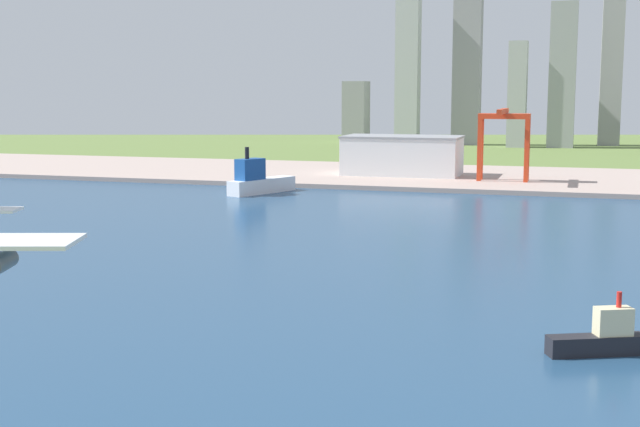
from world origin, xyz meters
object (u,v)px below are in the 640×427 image
ferry_boat (258,181)px  port_crane_red (504,128)px  warehouse_main (402,155)px  tugboat_small (602,338)px

ferry_boat → port_crane_red: (111.74, 72.08, 24.10)m
warehouse_main → tugboat_small: bearing=-71.9°
port_crane_red → warehouse_main: bearing=161.1°
port_crane_red → warehouse_main: port_crane_red is taller
ferry_boat → warehouse_main: warehouse_main is taller
ferry_boat → warehouse_main: (53.18, 92.16, 7.18)m
ferry_boat → tugboat_small: 276.56m
port_crane_red → warehouse_main: (-58.56, 20.08, -16.92)m
port_crane_red → ferry_boat: bearing=-147.2°
ferry_boat → tugboat_small: bearing=-55.3°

